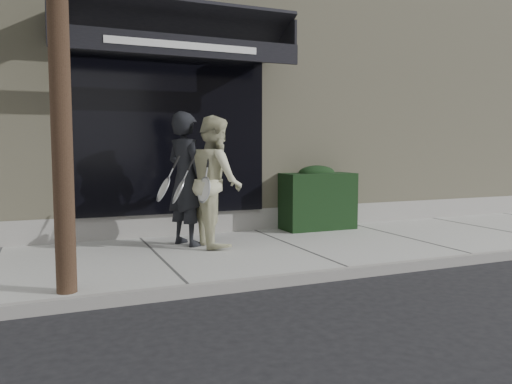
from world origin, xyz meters
name	(u,v)px	position (x,y,z in m)	size (l,w,h in m)	color
ground	(293,253)	(0.00, 0.00, 0.00)	(80.00, 80.00, 0.00)	black
sidewalk	(293,249)	(0.00, 0.00, 0.06)	(20.00, 3.00, 0.12)	#9D9E98
curb	(351,272)	(0.00, -1.55, 0.07)	(20.00, 0.10, 0.14)	gray
building_facade	(198,98)	(-0.01, 4.96, 2.74)	(14.30, 8.04, 5.64)	tan
hedge	(316,199)	(1.10, 1.25, 0.66)	(1.30, 0.70, 1.14)	black
pedestrian_front	(186,179)	(-1.46, 0.65, 1.11)	(0.87, 0.94, 1.98)	black
pedestrian_back	(215,181)	(-1.07, 0.44, 1.08)	(0.73, 0.93, 1.92)	beige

